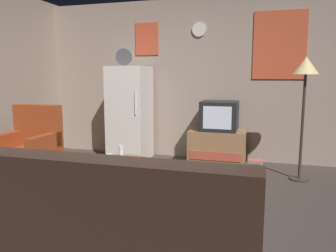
% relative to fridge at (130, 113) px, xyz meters
% --- Properties ---
extents(ground_plane, '(12.00, 12.00, 0.00)m').
position_rel_fridge_xyz_m(ground_plane, '(0.92, -2.01, -0.75)').
color(ground_plane, '#3D332D').
extents(wall_with_art, '(5.20, 0.12, 2.56)m').
position_rel_fridge_xyz_m(wall_with_art, '(0.93, 0.44, 0.53)').
color(wall_with_art, gray).
rests_on(wall_with_art, ground_plane).
extents(fridge, '(0.60, 0.62, 1.77)m').
position_rel_fridge_xyz_m(fridge, '(0.00, 0.00, 0.00)').
color(fridge, silver).
rests_on(fridge, ground_plane).
extents(tv_stand, '(0.84, 0.53, 0.53)m').
position_rel_fridge_xyz_m(tv_stand, '(1.42, 0.06, -0.49)').
color(tv_stand, '#8E6642').
rests_on(tv_stand, ground_plane).
extents(crt_tv, '(0.54, 0.51, 0.44)m').
position_rel_fridge_xyz_m(crt_tv, '(1.44, 0.05, -0.00)').
color(crt_tv, black).
rests_on(crt_tv, tv_stand).
extents(standing_lamp, '(0.32, 0.32, 1.59)m').
position_rel_fridge_xyz_m(standing_lamp, '(2.56, -0.41, 0.60)').
color(standing_lamp, '#332D28').
rests_on(standing_lamp, ground_plane).
extents(coffee_table, '(0.72, 0.72, 0.43)m').
position_rel_fridge_xyz_m(coffee_table, '(0.59, -1.72, -0.54)').
color(coffee_table, '#8E6642').
rests_on(coffee_table, ground_plane).
extents(wine_glass, '(0.05, 0.05, 0.15)m').
position_rel_fridge_xyz_m(wine_glass, '(0.55, -1.57, -0.25)').
color(wine_glass, silver).
rests_on(wine_glass, coffee_table).
extents(mug_ceramic_white, '(0.08, 0.08, 0.09)m').
position_rel_fridge_xyz_m(mug_ceramic_white, '(0.50, -1.77, -0.28)').
color(mug_ceramic_white, silver).
rests_on(mug_ceramic_white, coffee_table).
extents(remote_control, '(0.16, 0.09, 0.02)m').
position_rel_fridge_xyz_m(remote_control, '(0.49, -1.59, -0.31)').
color(remote_control, black).
rests_on(remote_control, coffee_table).
extents(armchair, '(0.68, 0.68, 0.96)m').
position_rel_fridge_xyz_m(armchair, '(-0.91, -1.29, -0.42)').
color(armchair, maroon).
rests_on(armchair, ground_plane).
extents(couch, '(1.70, 0.80, 0.92)m').
position_rel_fridge_xyz_m(couch, '(1.25, -3.14, -0.44)').
color(couch, black).
rests_on(couch, ground_plane).
extents(book_stack, '(0.21, 0.16, 0.13)m').
position_rel_fridge_xyz_m(book_stack, '(1.98, -0.02, -0.69)').
color(book_stack, '#AEB4A2').
rests_on(book_stack, ground_plane).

